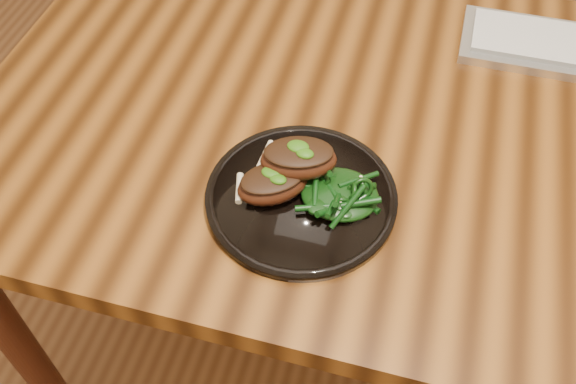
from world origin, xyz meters
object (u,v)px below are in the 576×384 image
object	(u,v)px
desk	(477,176)
lamb_chop_front	(272,183)
greens_heap	(340,191)
plate	(301,197)

from	to	relation	value
desk	lamb_chop_front	distance (m)	0.36
lamb_chop_front	greens_heap	size ratio (longest dim) A/B	1.09
lamb_chop_front	greens_heap	xyz separation A→B (m)	(0.09, 0.01, -0.00)
plate	desk	bearing A→B (deg)	37.12
lamb_chop_front	greens_heap	bearing A→B (deg)	9.01
desk	lamb_chop_front	bearing A→B (deg)	-145.46
lamb_chop_front	greens_heap	distance (m)	0.09
lamb_chop_front	greens_heap	world-z (taller)	lamb_chop_front
plate	greens_heap	xyz separation A→B (m)	(0.05, 0.00, 0.02)
plate	greens_heap	distance (m)	0.06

